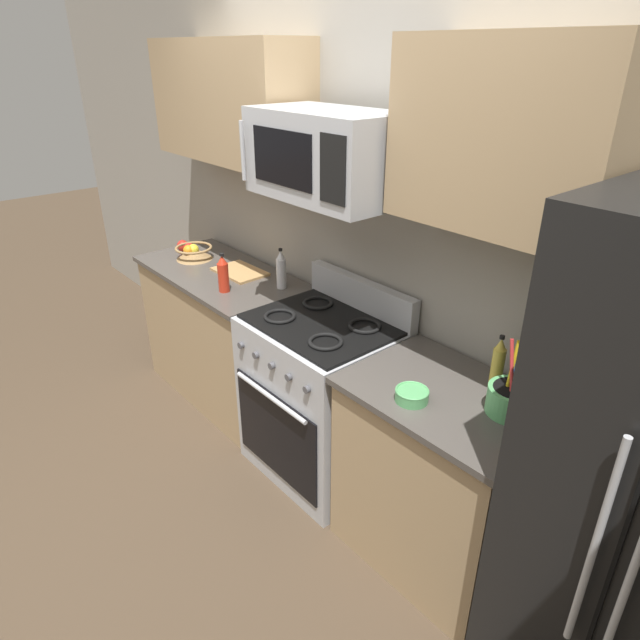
# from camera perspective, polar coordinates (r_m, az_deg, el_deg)

# --- Properties ---
(ground_plane) EXTENTS (16.00, 16.00, 0.00)m
(ground_plane) POSITION_cam_1_polar(r_m,az_deg,el_deg) (3.07, -10.18, -19.73)
(ground_plane) COLOR #473828
(wall_back) EXTENTS (8.00, 0.10, 2.60)m
(wall_back) POSITION_cam_1_polar(r_m,az_deg,el_deg) (2.94, 5.88, 8.47)
(wall_back) COLOR #9E998E
(wall_back) RESTS_ON ground
(counter_left) EXTENTS (1.24, 0.62, 0.91)m
(counter_left) POSITION_cam_1_polar(r_m,az_deg,el_deg) (3.79, -9.82, -1.40)
(counter_left) COLOR tan
(counter_left) RESTS_ON ground
(range_oven) EXTENTS (0.76, 0.66, 1.09)m
(range_oven) POSITION_cam_1_polar(r_m,az_deg,el_deg) (3.06, 0.17, -7.83)
(range_oven) COLOR #B2B5BA
(range_oven) RESTS_ON ground
(counter_right) EXTENTS (0.85, 0.62, 0.91)m
(counter_right) POSITION_cam_1_polar(r_m,az_deg,el_deg) (2.64, 12.18, -15.59)
(counter_right) COLOR tan
(counter_right) RESTS_ON ground
(microwave) EXTENTS (0.75, 0.44, 0.39)m
(microwave) POSITION_cam_1_polar(r_m,az_deg,el_deg) (2.59, 0.68, 16.66)
(microwave) COLOR #B2B5BA
(upper_cabinets_left) EXTENTS (1.23, 0.34, 0.66)m
(upper_cabinets_left) POSITION_cam_1_polar(r_m,az_deg,el_deg) (3.46, -9.41, 21.38)
(upper_cabinets_left) COLOR tan
(upper_cabinets_right) EXTENTS (0.84, 0.34, 0.66)m
(upper_cabinets_right) POSITION_cam_1_polar(r_m,az_deg,el_deg) (2.14, 18.95, 17.50)
(upper_cabinets_right) COLOR tan
(utensil_crock) EXTENTS (0.20, 0.20, 0.31)m
(utensil_crock) POSITION_cam_1_polar(r_m,az_deg,el_deg) (2.28, 19.26, -7.65)
(utensil_crock) COLOR #59AD66
(utensil_crock) RESTS_ON counter_right
(fruit_basket) EXTENTS (0.25, 0.25, 0.11)m
(fruit_basket) POSITION_cam_1_polar(r_m,az_deg,el_deg) (3.83, -12.93, 6.87)
(fruit_basket) COLOR #9E7A4C
(fruit_basket) RESTS_ON counter_left
(apple_loose) EXTENTS (0.08, 0.08, 0.08)m
(apple_loose) POSITION_cam_1_polar(r_m,az_deg,el_deg) (4.01, -13.98, 7.45)
(apple_loose) COLOR red
(apple_loose) RESTS_ON counter_left
(cutting_board) EXTENTS (0.35, 0.24, 0.02)m
(cutting_board) POSITION_cam_1_polar(r_m,az_deg,el_deg) (3.55, -8.27, 4.96)
(cutting_board) COLOR tan
(cutting_board) RESTS_ON counter_left
(bottle_hot_sauce) EXTENTS (0.06, 0.06, 0.23)m
(bottle_hot_sauce) POSITION_cam_1_polar(r_m,az_deg,el_deg) (3.25, -9.96, 4.69)
(bottle_hot_sauce) COLOR red
(bottle_hot_sauce) RESTS_ON counter_left
(bottle_oil) EXTENTS (0.05, 0.05, 0.24)m
(bottle_oil) POSITION_cam_1_polar(r_m,az_deg,el_deg) (2.41, 17.88, -4.25)
(bottle_oil) COLOR gold
(bottle_oil) RESTS_ON counter_right
(bottle_vinegar) EXTENTS (0.06, 0.06, 0.24)m
(bottle_vinegar) POSITION_cam_1_polar(r_m,az_deg,el_deg) (3.26, -4.04, 5.18)
(bottle_vinegar) COLOR silver
(bottle_vinegar) RESTS_ON counter_left
(prep_bowl) EXTENTS (0.14, 0.14, 0.05)m
(prep_bowl) POSITION_cam_1_polar(r_m,az_deg,el_deg) (2.27, 9.46, -7.62)
(prep_bowl) COLOR #59AD66
(prep_bowl) RESTS_ON counter_right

